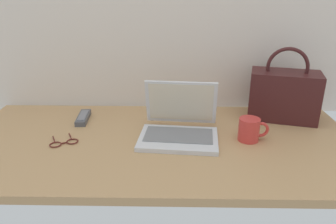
{
  "coord_description": "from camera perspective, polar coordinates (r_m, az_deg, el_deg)",
  "views": [
    {
      "loc": [
        0.06,
        -1.16,
        0.61
      ],
      "look_at": [
        0.04,
        0.0,
        0.15
      ],
      "focal_mm": 34.46,
      "sensor_mm": 36.0,
      "label": 1
    }
  ],
  "objects": [
    {
      "name": "handbag",
      "position": [
        1.55,
        19.79,
        2.95
      ],
      "size": [
        0.33,
        0.23,
        0.33
      ],
      "color": "#3F1919",
      "rests_on": "desk"
    },
    {
      "name": "coffee_mug",
      "position": [
        1.31,
        14.26,
        -2.96
      ],
      "size": [
        0.12,
        0.08,
        0.09
      ],
      "color": "red",
      "rests_on": "desk"
    },
    {
      "name": "laptop",
      "position": [
        1.31,
        2.01,
        -2.44
      ],
      "size": [
        0.33,
        0.3,
        0.21
      ],
      "color": "silver",
      "rests_on": "desk"
    },
    {
      "name": "desk",
      "position": [
        1.3,
        -1.82,
        -5.51
      ],
      "size": [
        1.6,
        0.76,
        0.03
      ],
      "color": "tan",
      "rests_on": "ground"
    },
    {
      "name": "remote_control_near",
      "position": [
        1.53,
        -14.76,
        -0.95
      ],
      "size": [
        0.06,
        0.16,
        0.02
      ],
      "color": "#4C4C51",
      "rests_on": "desk"
    },
    {
      "name": "eyeglasses",
      "position": [
        1.33,
        -17.94,
        -5.16
      ],
      "size": [
        0.13,
        0.13,
        0.01
      ],
      "color": "#591E19",
      "rests_on": "desk"
    }
  ]
}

